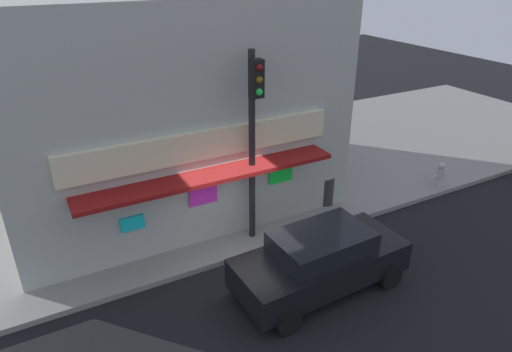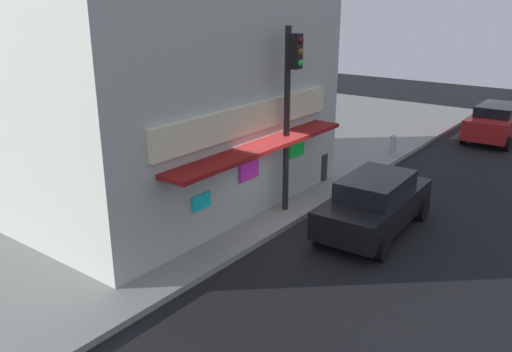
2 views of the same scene
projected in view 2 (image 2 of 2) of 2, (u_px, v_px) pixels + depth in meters
ground_plane at (292, 227)px, 15.10m from camera, size 59.68×59.68×0.00m
sidewalk at (167, 188)px, 17.98m from camera, size 39.79×10.21×0.16m
corner_building at (152, 93)px, 16.49m from camera, size 9.86×8.75×6.58m
traffic_light at (290, 97)px, 14.83m from camera, size 0.32×0.58×5.41m
fire_hydrant at (393, 145)px, 21.39m from camera, size 0.53×0.29×0.86m
trash_can at (320, 166)px, 18.49m from camera, size 0.51×0.51×0.95m
pedestrian at (243, 166)px, 16.73m from camera, size 0.51×0.54×1.84m
potted_plant_by_doorway at (157, 225)px, 13.50m from camera, size 0.67×0.67×1.00m
potted_plant_by_window at (269, 163)px, 18.46m from camera, size 0.71×0.71×1.07m
parked_car_black at (375, 203)px, 14.65m from camera, size 4.48×2.16×1.62m
parked_car_red at (496, 122)px, 24.15m from camera, size 4.54×2.07×1.66m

